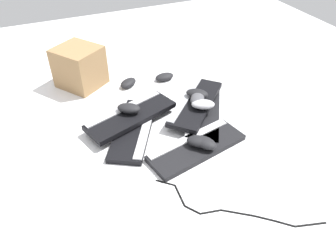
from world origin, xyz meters
TOP-DOWN VIEW (x-y plane):
  - ground_plane at (0.00, 0.00)m, footprint 3.20×3.20m
  - keyboard_0 at (0.20, -0.01)m, footprint 0.24×0.46m
  - keyboard_1 at (-0.00, 0.13)m, footprint 0.45×0.35m
  - keyboard_2 at (-0.02, -0.21)m, footprint 0.46×0.35m
  - keyboard_3 at (-0.09, -0.21)m, footprint 0.28×0.46m
  - keyboard_4 at (-0.06, 0.12)m, footprint 0.42×0.42m
  - mouse_0 at (-0.41, -0.12)m, footprint 0.12×0.13m
  - mouse_1 at (0.01, 0.12)m, footprint 0.10×0.13m
  - mouse_2 at (0.22, 0.02)m, footprint 0.13×0.11m
  - mouse_3 at (-0.40, 0.09)m, footprint 0.07×0.11m
  - mouse_4 at (-0.08, 0.14)m, footprint 0.12×0.13m
  - mouse_5 at (0.21, 0.00)m, footprint 0.12×0.13m
  - mouse_6 at (-0.04, 0.12)m, footprint 0.13×0.11m
  - mouse_7 at (-0.10, -0.21)m, footprint 0.12×0.13m
  - cable_0 at (0.53, -0.04)m, footprint 0.42×0.47m
  - cardboard_box at (-0.53, -0.35)m, footprint 0.30×0.30m

SIDE VIEW (x-z plane):
  - ground_plane at x=0.00m, z-range 0.00..0.00m
  - cable_0 at x=0.53m, z-range 0.00..0.01m
  - keyboard_0 at x=0.20m, z-range 0.00..0.03m
  - keyboard_1 at x=0.00m, z-range 0.00..0.03m
  - keyboard_2 at x=-0.02m, z-range 0.00..0.03m
  - mouse_0 at x=-0.41m, z-range 0.00..0.04m
  - mouse_3 at x=-0.40m, z-range 0.00..0.04m
  - keyboard_3 at x=-0.09m, z-range 0.03..0.06m
  - keyboard_4 at x=-0.06m, z-range 0.03..0.06m
  - mouse_2 at x=0.22m, z-range 0.03..0.07m
  - mouse_5 at x=0.21m, z-range 0.03..0.07m
  - mouse_1 at x=0.01m, z-range 0.06..0.10m
  - mouse_4 at x=-0.08m, z-range 0.06..0.10m
  - mouse_6 at x=-0.04m, z-range 0.06..0.10m
  - mouse_7 at x=-0.10m, z-range 0.06..0.10m
  - cardboard_box at x=-0.53m, z-range 0.00..0.22m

